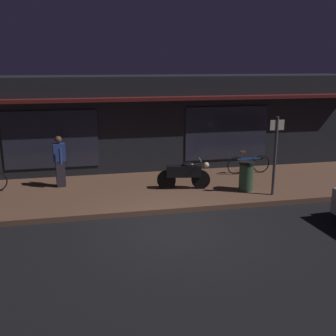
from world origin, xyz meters
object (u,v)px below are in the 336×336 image
motorcycle (185,174)px  trash_bin (246,176)px  bicycle_extra (249,164)px  person_photographer (60,160)px  sign_post (275,151)px

motorcycle → trash_bin: bearing=-16.9°
bicycle_extra → trash_bin: bearing=-115.2°
motorcycle → person_photographer: 4.05m
motorcycle → sign_post: 2.88m
person_photographer → sign_post: 6.77m
trash_bin → sign_post: bearing=-43.1°
trash_bin → person_photographer: bearing=164.1°
bicycle_extra → trash_bin: size_ratio=1.79×
motorcycle → sign_post: (2.49, -1.16, 0.86)m
motorcycle → person_photographer: (-3.88, 1.07, 0.38)m
person_photographer → bicycle_extra: bearing=2.1°
motorcycle → sign_post: bearing=-24.9°
bicycle_extra → person_photographer: size_ratio=0.99×
person_photographer → trash_bin: size_ratio=1.80×
motorcycle → bicycle_extra: bearing=25.6°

